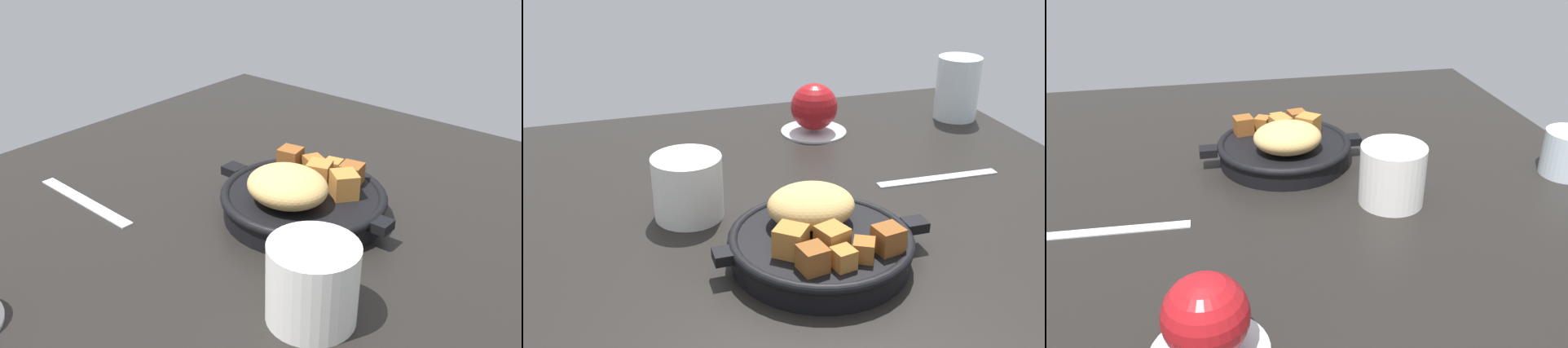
{
  "view_description": "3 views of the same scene",
  "coord_description": "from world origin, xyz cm",
  "views": [
    {
      "loc": [
        -36.68,
        44.79,
        36.72
      ],
      "look_at": [
        1.27,
        -0.35,
        7.82
      ],
      "focal_mm": 40.34,
      "sensor_mm": 36.0,
      "label": 1
    },
    {
      "loc": [
        -21.31,
        -61.66,
        37.44
      ],
      "look_at": [
        -1.19,
        2.65,
        6.67
      ],
      "focal_mm": 42.75,
      "sensor_mm": 36.0,
      "label": 2
    },
    {
      "loc": [
        11.88,
        70.26,
        37.74
      ],
      "look_at": [
        -1.36,
        4.11,
        3.2
      ],
      "focal_mm": 38.63,
      "sensor_mm": 36.0,
      "label": 3
    }
  ],
  "objects": [
    {
      "name": "cast_iron_skillet",
      "position": [
        0.32,
        -6.58,
        2.71
      ],
      "size": [
        24.69,
        20.44,
        7.62
      ],
      "color": "black",
      "rests_on": "ground_plane"
    },
    {
      "name": "ceramic_mug_white",
      "position": [
        -12.01,
        8.08,
        4.02
      ],
      "size": [
        8.69,
        8.69,
        8.05
      ],
      "primitive_type": "cylinder",
      "color": "silver",
      "rests_on": "ground_plane"
    },
    {
      "name": "ground_plane",
      "position": [
        0.0,
        0.0,
        -1.2
      ],
      "size": [
        93.21,
        97.25,
        2.4
      ],
      "primitive_type": "cube",
      "color": "black"
    },
    {
      "name": "butter_knife",
      "position": [
        23.73,
        8.48,
        0.18
      ],
      "size": [
        18.42,
        2.14,
        0.36
      ],
      "primitive_type": "cube",
      "rotation": [
        0.0,
        0.0,
        -0.03
      ],
      "color": "silver",
      "rests_on": "ground_plane"
    }
  ]
}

